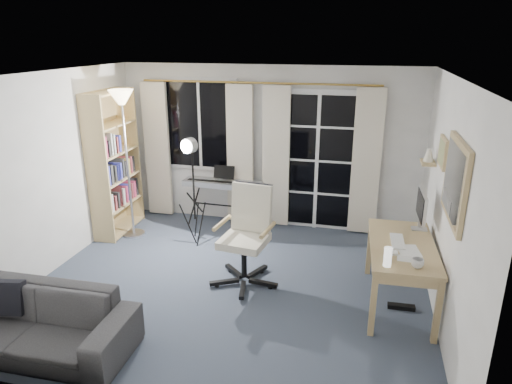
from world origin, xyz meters
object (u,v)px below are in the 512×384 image
Objects in this scene: keyboard_piano at (222,185)px; desk at (402,252)px; monitor at (421,207)px; mug at (418,262)px; sofa at (27,313)px; bookshelf at (112,167)px; torchiere_lamp at (123,120)px; office_chair at (248,226)px; studio_light at (190,158)px.

keyboard_piano reaches higher than desk.
monitor reaches higher than mug.
keyboard_piano reaches higher than sofa.
sofa is (0.65, -2.69, -0.61)m from bookshelf.
monitor is (3.88, -0.53, -0.71)m from torchiere_lamp.
desk is (4.01, -1.10, -0.36)m from bookshelf.
office_chair is 2.26× the size of monitor.
torchiere_lamp is 2.91m from sofa.
bookshelf is 17.76× the size of mug.
monitor is 0.26× the size of sofa.
torchiere_lamp is at bearing 96.02° from sofa.
office_chair is 1.72m from desk.
bookshelf is at bearing 160.39° from torchiere_lamp.
torchiere_lamp is 1.08× the size of sofa.
mug is 3.64m from sofa.
keyboard_piano is 0.95m from studio_light.
desk is at bearing 24.22° from sofa.
keyboard_piano is 0.78× the size of studio_light.
keyboard_piano is (1.49, 0.56, -0.33)m from bookshelf.
keyboard_piano is 1.03× the size of office_chair.
mug is at bearing -8.19° from studio_light.
bookshelf reaches higher than studio_light.
keyboard_piano is (1.17, 0.67, -1.04)m from torchiere_lamp.
mug is (2.61, -2.15, 0.12)m from keyboard_piano.
studio_light is 1.38m from office_chair.
studio_light is 2.94m from desk.
sofa is at bearing -103.38° from keyboard_piano.
bookshelf reaches higher than office_chair.
sofa is at bearing -156.58° from desk.
bookshelf is 0.98× the size of torchiere_lamp.
torchiere_lamp is 18.04× the size of mug.
sofa is (-3.55, -2.04, -0.60)m from monitor.
torchiere_lamp is 3.98m from monitor.
sofa is (-0.64, -2.53, -0.86)m from studio_light.
bookshelf is 1.54× the size of desk.
bookshelf is at bearing -168.35° from studio_light.
sofa is at bearing -78.11° from bookshelf.
sofa is (0.33, -2.57, -1.32)m from torchiere_lamp.
bookshelf is 4.04× the size of monitor.
keyboard_piano is 2.98m from monitor.
torchiere_lamp reaches higher than bookshelf.
office_chair is (1.00, -0.78, -0.55)m from studio_light.
mug is at bearing -22.99° from bookshelf.
office_chair is 0.60× the size of sofa.
mug is at bearing 16.37° from sofa.
torchiere_lamp is 4.10× the size of monitor.
torchiere_lamp is at bearing 170.24° from monitor.
torchiere_lamp is at bearing 158.62° from mug.
sofa is (-0.84, -3.25, -0.28)m from keyboard_piano.
office_chair is at bearing -22.77° from torchiere_lamp.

